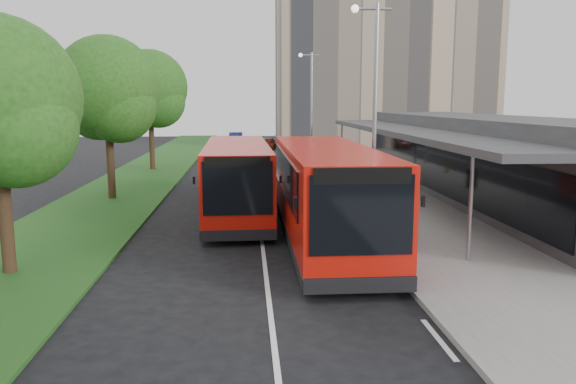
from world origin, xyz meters
The scene contains 17 objects.
ground centered at (0.00, 0.00, 0.00)m, with size 120.00×120.00×0.00m, color black.
pavement centered at (6.00, 20.00, 0.07)m, with size 5.00×80.00×0.15m, color slate.
grass_verge centered at (-7.00, 20.00, 0.05)m, with size 5.00×80.00×0.10m, color #1C4F19.
lane_centre_line centered at (0.00, 15.00, 0.01)m, with size 0.12×70.00×0.01m, color silver.
kerb_dashes centered at (3.30, 19.00, 0.01)m, with size 0.12×56.00×0.01m.
office_block centered at (14.00, 42.00, 9.00)m, with size 22.00×12.00×18.00m, color tan.
station_building centered at (10.86, 8.00, 2.04)m, with size 7.70×26.00×4.00m.
tree_mid centered at (-7.01, 9.05, 5.03)m, with size 4.85×4.85×7.79m.
tree_far centered at (-7.01, 21.05, 5.31)m, with size 5.12×5.12×8.23m.
lamp_post_near centered at (4.12, 2.00, 4.72)m, with size 1.44×0.28×8.00m.
lamp_post_far centered at (4.12, 22.00, 4.72)m, with size 1.44×0.28×8.00m.
bus_main centered at (2.14, -0.15, 1.66)m, with size 3.11×11.47×3.24m.
bus_second centered at (-0.88, 4.77, 1.54)m, with size 2.92×10.66×3.00m.
litter_bin centered at (5.28, 10.76, 0.66)m, with size 0.56×0.56×1.01m, color #382917.
bollard centered at (4.45, 16.87, 0.64)m, with size 0.16×0.16×0.97m, color yellow.
car_near centered at (1.68, 37.80, 0.59)m, with size 1.39×3.45×1.18m, color #5F170D.
car_far centered at (-1.63, 44.16, 0.68)m, with size 1.44×4.12×1.36m, color navy.
Camera 1 is at (-0.50, -18.36, 4.70)m, focal length 35.00 mm.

